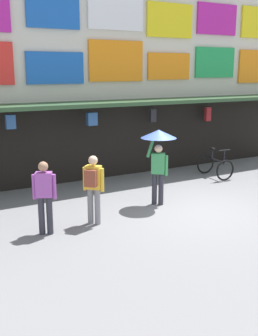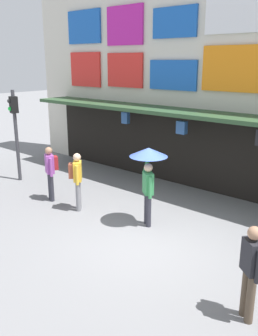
# 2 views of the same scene
# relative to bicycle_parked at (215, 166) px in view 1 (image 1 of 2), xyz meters

# --- Properties ---
(ground_plane) EXTENTS (80.00, 80.00, 0.00)m
(ground_plane) POSITION_rel_bicycle_parked_xyz_m (-2.90, -2.15, -0.39)
(ground_plane) COLOR slate
(shopfront) EXTENTS (18.00, 2.60, 8.00)m
(shopfront) POSITION_rel_bicycle_parked_xyz_m (-2.90, 2.41, 3.57)
(shopfront) COLOR beige
(shopfront) RESTS_ON ground
(bicycle_parked) EXTENTS (0.79, 1.20, 1.05)m
(bicycle_parked) POSITION_rel_bicycle_parked_xyz_m (0.00, 0.00, 0.00)
(bicycle_parked) COLOR black
(bicycle_parked) RESTS_ON ground
(pedestrian_in_blue) EXTENTS (0.47, 0.47, 1.68)m
(pedestrian_in_blue) POSITION_rel_bicycle_parked_xyz_m (-5.52, -2.05, 0.59)
(pedestrian_in_blue) COLOR gray
(pedestrian_in_blue) RESTS_ON ground
(pedestrian_with_umbrella) EXTENTS (0.96, 0.96, 2.08)m
(pedestrian_with_umbrella) POSITION_rel_bicycle_parked_xyz_m (-3.37, -1.54, 1.25)
(pedestrian_with_umbrella) COLOR #2D2D38
(pedestrian_with_umbrella) RESTS_ON ground
(pedestrian_in_red) EXTENTS (0.48, 0.46, 1.68)m
(pedestrian_in_red) POSITION_rel_bicycle_parked_xyz_m (-6.71, -2.06, 0.59)
(pedestrian_in_red) COLOR #2D2D38
(pedestrian_in_red) RESTS_ON ground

